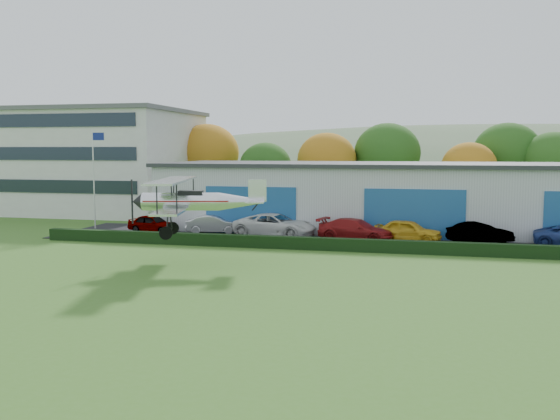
% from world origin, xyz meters
% --- Properties ---
extents(ground, '(300.00, 300.00, 0.00)m').
position_xyz_m(ground, '(0.00, 0.00, 0.00)').
color(ground, '#3D6B22').
rests_on(ground, ground).
extents(apron, '(48.00, 9.00, 0.05)m').
position_xyz_m(apron, '(3.00, 21.00, 0.03)').
color(apron, black).
rests_on(apron, ground).
extents(hedge, '(46.00, 0.60, 0.80)m').
position_xyz_m(hedge, '(3.00, 16.20, 0.40)').
color(hedge, black).
rests_on(hedge, ground).
extents(hangar, '(40.60, 12.60, 5.30)m').
position_xyz_m(hangar, '(5.00, 27.98, 2.66)').
color(hangar, '#B2B7BC').
rests_on(hangar, ground).
extents(office_block, '(20.60, 15.60, 10.40)m').
position_xyz_m(office_block, '(-28.00, 35.00, 5.21)').
color(office_block, silver).
rests_on(office_block, ground).
extents(flagpole, '(1.05, 0.10, 8.00)m').
position_xyz_m(flagpole, '(-19.88, 22.00, 4.78)').
color(flagpole, silver).
rests_on(flagpole, ground).
extents(tree_belt, '(75.70, 13.22, 10.12)m').
position_xyz_m(tree_belt, '(0.85, 40.62, 5.61)').
color(tree_belt, '#3D2614').
rests_on(tree_belt, ground).
extents(distant_hills, '(430.00, 196.00, 56.00)m').
position_xyz_m(distant_hills, '(-4.38, 140.00, -13.05)').
color(distant_hills, '#4C6642').
rests_on(distant_hills, ground).
extents(car_0, '(4.14, 2.24, 1.34)m').
position_xyz_m(car_0, '(-14.51, 21.04, 0.72)').
color(car_0, gray).
rests_on(car_0, apron).
extents(car_1, '(4.38, 2.24, 1.38)m').
position_xyz_m(car_1, '(-9.75, 21.53, 0.74)').
color(car_1, silver).
rests_on(car_1, apron).
extents(car_2, '(6.38, 3.71, 1.67)m').
position_xyz_m(car_2, '(-4.83, 20.95, 0.89)').
color(car_2, silver).
rests_on(car_2, apron).
extents(car_3, '(5.69, 3.42, 1.54)m').
position_xyz_m(car_3, '(1.10, 20.19, 0.82)').
color(car_3, maroon).
rests_on(car_3, apron).
extents(car_4, '(4.81, 2.67, 1.55)m').
position_xyz_m(car_4, '(4.63, 20.52, 0.82)').
color(car_4, gold).
rests_on(car_4, apron).
extents(car_5, '(4.56, 2.93, 1.42)m').
position_xyz_m(car_5, '(9.41, 21.13, 0.76)').
color(car_5, gray).
rests_on(car_5, apron).
extents(biplane, '(7.50, 8.53, 3.18)m').
position_xyz_m(biplane, '(-6.79, 9.79, 3.63)').
color(biplane, silver).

